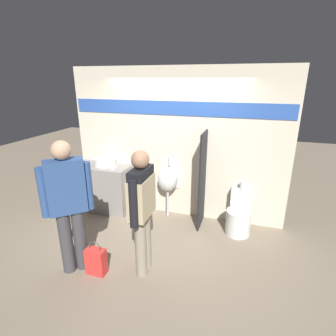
{
  "coord_description": "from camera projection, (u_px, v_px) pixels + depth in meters",
  "views": [
    {
      "loc": [
        1.28,
        -3.83,
        2.48
      ],
      "look_at": [
        0.0,
        0.17,
        1.05
      ],
      "focal_mm": 28.0,
      "sensor_mm": 36.0,
      "label": 1
    }
  ],
  "objects": [
    {
      "name": "display_wall",
      "position": [
        175.0,
        144.0,
        4.72
      ],
      "size": [
        3.95,
        0.07,
        2.7
      ],
      "color": "beige",
      "rests_on": "ground_plane"
    },
    {
      "name": "person_with_lanyard",
      "position": [
        68.0,
        203.0,
        3.31
      ],
      "size": [
        0.49,
        0.46,
        1.8
      ],
      "rotation": [
        0.0,
        0.0,
        0.74
      ],
      "color": "#3D3D42",
      "rests_on": "ground_plane"
    },
    {
      "name": "shopping_bag",
      "position": [
        96.0,
        261.0,
        3.48
      ],
      "size": [
        0.26,
        0.14,
        0.49
      ],
      "color": "red",
      "rests_on": "ground_plane"
    },
    {
      "name": "toilet",
      "position": [
        239.0,
        217.0,
        4.39
      ],
      "size": [
        0.42,
        0.58,
        0.84
      ],
      "color": "silver",
      "rests_on": "ground_plane"
    },
    {
      "name": "divider_near_counter",
      "position": [
        202.0,
        181.0,
        4.46
      ],
      "size": [
        0.03,
        0.53,
        1.68
      ],
      "color": "black",
      "rests_on": "ground_plane"
    },
    {
      "name": "urinal_near_counter",
      "position": [
        168.0,
        179.0,
        4.78
      ],
      "size": [
        0.37,
        0.32,
        1.14
      ],
      "color": "silver",
      "rests_on": "ground_plane"
    },
    {
      "name": "person_in_vest",
      "position": [
        142.0,
        205.0,
        3.29
      ],
      "size": [
        0.22,
        0.59,
        1.69
      ],
      "rotation": [
        0.0,
        0.0,
        1.59
      ],
      "color": "gray",
      "rests_on": "ground_plane"
    },
    {
      "name": "sink_counter",
      "position": [
        103.0,
        188.0,
        5.15
      ],
      "size": [
        1.09,
        0.54,
        0.91
      ],
      "color": "gray",
      "rests_on": "ground_plane"
    },
    {
      "name": "sink_basin",
      "position": [
        105.0,
        161.0,
        5.01
      ],
      "size": [
        0.42,
        0.42,
        0.28
      ],
      "color": "silver",
      "rests_on": "sink_counter"
    },
    {
      "name": "cell_phone",
      "position": [
        114.0,
        169.0,
        4.8
      ],
      "size": [
        0.07,
        0.14,
        0.01
      ],
      "color": "#B7B7BC",
      "rests_on": "sink_counter"
    },
    {
      "name": "ground_plane",
      "position": [
        165.0,
        227.0,
        4.62
      ],
      "size": [
        16.0,
        16.0,
        0.0
      ],
      "primitive_type": "plane",
      "color": "gray"
    }
  ]
}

